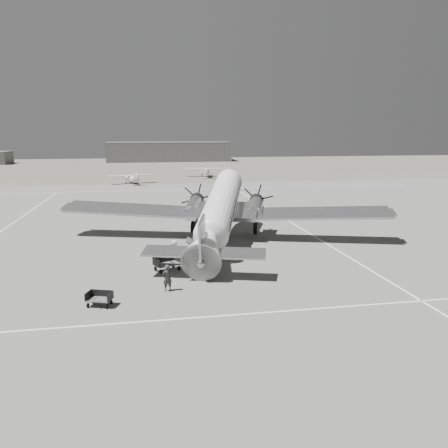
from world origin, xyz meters
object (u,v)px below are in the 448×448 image
at_px(hangar_main, 169,152).
at_px(light_plane_left, 132,179).
at_px(baggage_cart_near, 167,264).
at_px(light_plane_right, 207,172).
at_px(ground_crew, 167,278).
at_px(dc3_airliner, 220,211).
at_px(passenger, 175,251).
at_px(ramp_agent, 171,254).
at_px(baggage_cart_far, 99,299).

height_order(hangar_main, light_plane_left, hangar_main).
bearing_deg(baggage_cart_near, light_plane_right, 53.75).
relative_size(light_plane_right, ground_crew, 6.25).
relative_size(dc3_airliner, passenger, 18.79).
distance_m(hangar_main, light_plane_right, 58.51).
height_order(light_plane_left, passenger, light_plane_left).
height_order(ground_crew, ramp_agent, ramp_agent).
bearing_deg(ramp_agent, ground_crew, 159.08).
distance_m(light_plane_right, baggage_cart_near, 68.47).
relative_size(light_plane_left, baggage_cart_near, 4.89).
bearing_deg(passenger, dc3_airliner, -51.37).
distance_m(light_plane_right, ramp_agent, 67.11).
bearing_deg(baggage_cart_near, passenger, 47.57).
xyz_separation_m(light_plane_right, baggage_cart_far, (-16.59, -73.15, -0.68)).
relative_size(light_plane_right, ramp_agent, 6.23).
xyz_separation_m(ground_crew, passenger, (0.89, 6.38, -0.03)).
distance_m(light_plane_left, ground_crew, 60.49).
relative_size(hangar_main, ramp_agent, 24.78).
bearing_deg(light_plane_left, ground_crew, -103.59).
xyz_separation_m(dc3_airliner, light_plane_left, (-8.85, 49.35, -1.98)).
xyz_separation_m(dc3_airliner, ramp_agent, (-4.62, -5.65, -2.08)).
distance_m(ground_crew, passenger, 6.44).
relative_size(hangar_main, ground_crew, 24.90).
bearing_deg(light_plane_right, ground_crew, -91.93).
xyz_separation_m(baggage_cart_near, passenger, (0.69, 2.32, 0.29)).
bearing_deg(dc3_airliner, passenger, -116.26).
bearing_deg(baggage_cart_far, hangar_main, 104.51).
xyz_separation_m(dc3_airliner, baggage_cart_far, (-9.14, -12.79, -2.52)).
distance_m(light_plane_left, ramp_agent, 55.17).
bearing_deg(ground_crew, hangar_main, -112.75).
xyz_separation_m(baggage_cart_far, passenger, (4.82, 8.14, 0.41)).
xyz_separation_m(dc3_airliner, ground_crew, (-5.21, -11.02, -2.08)).
relative_size(baggage_cart_far, ramp_agent, 0.86).
bearing_deg(hangar_main, ground_crew, -93.32).
height_order(hangar_main, ground_crew, hangar_main).
height_order(light_plane_left, ramp_agent, light_plane_left).
bearing_deg(dc3_airliner, ground_crew, -98.65).
height_order(hangar_main, ramp_agent, hangar_main).
distance_m(hangar_main, dc3_airliner, 118.63).
bearing_deg(ground_crew, dc3_airliner, -134.74).
distance_m(baggage_cart_far, ramp_agent, 8.45).
bearing_deg(light_plane_right, passenger, -92.13).
bearing_deg(dc3_airliner, light_plane_left, 116.83).
height_order(light_plane_right, baggage_cart_near, light_plane_right).
xyz_separation_m(hangar_main, baggage_cart_far, (-11.45, -131.39, -2.89)).
distance_m(dc3_airliner, baggage_cart_near, 8.91).
xyz_separation_m(dc3_airliner, light_plane_right, (7.45, 60.36, -1.83)).
bearing_deg(light_plane_left, ramp_agent, -102.64).
bearing_deg(ramp_agent, baggage_cart_far, 133.03).
relative_size(light_plane_left, ramp_agent, 5.41).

